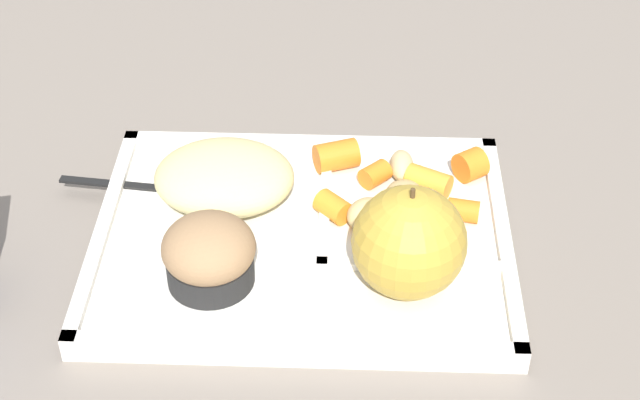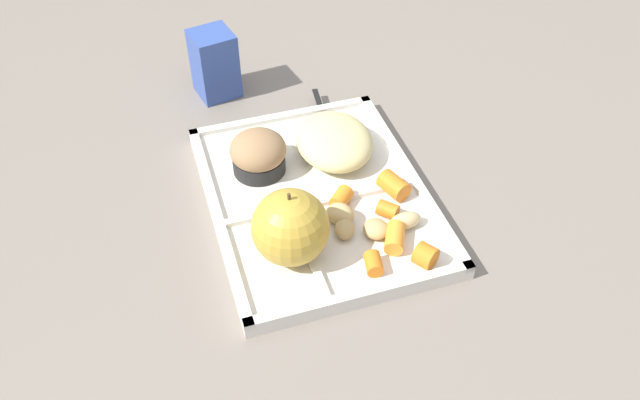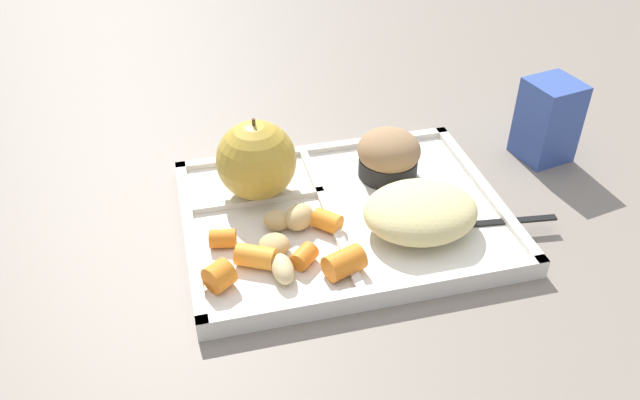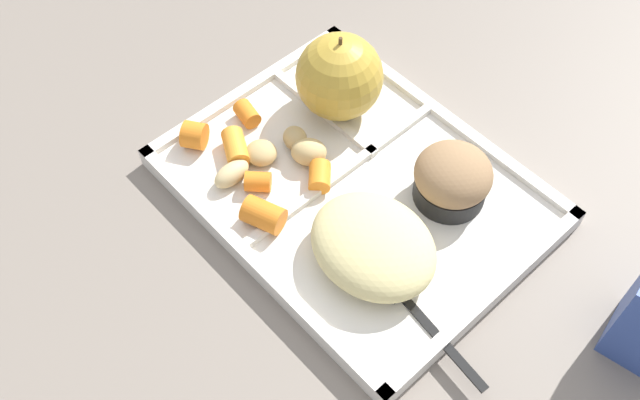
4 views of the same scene
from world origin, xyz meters
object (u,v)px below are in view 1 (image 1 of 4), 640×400
(lunch_tray, at_px, (303,240))
(bran_muffin, at_px, (209,254))
(green_apple, at_px, (409,242))
(plastic_fork, at_px, (162,189))

(lunch_tray, height_order, bran_muffin, bran_muffin)
(green_apple, height_order, bran_muffin, green_apple)
(plastic_fork, bearing_deg, bran_muffin, 117.00)
(green_apple, xyz_separation_m, plastic_fork, (0.20, -0.11, -0.04))
(lunch_tray, distance_m, bran_muffin, 0.09)
(lunch_tray, height_order, plastic_fork, lunch_tray)
(lunch_tray, bearing_deg, bran_muffin, 39.30)
(bran_muffin, distance_m, plastic_fork, 0.12)
(green_apple, height_order, plastic_fork, green_apple)
(lunch_tray, xyz_separation_m, green_apple, (-0.08, 0.06, 0.05))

